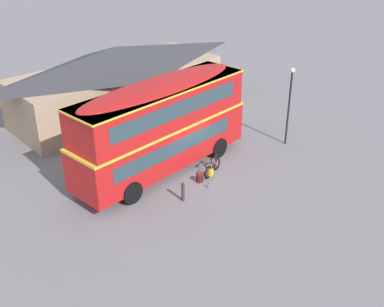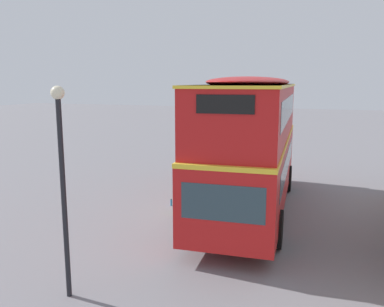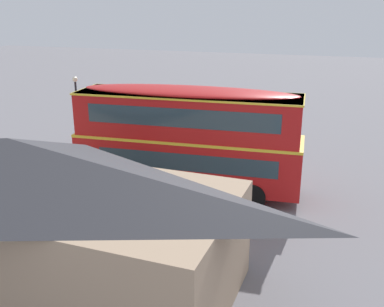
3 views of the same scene
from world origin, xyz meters
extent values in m
plane|color=slate|center=(0.00, 0.00, 0.00)|extent=(120.00, 120.00, 0.00)
cylinder|color=black|center=(2.03, 2.27, 0.55)|extent=(1.12, 0.36, 1.10)
cylinder|color=black|center=(2.20, -0.11, 0.55)|extent=(1.12, 0.36, 1.10)
cylinder|color=black|center=(-4.18, 1.83, 0.55)|extent=(1.12, 0.36, 1.10)
cylinder|color=black|center=(-4.02, -0.54, 0.55)|extent=(1.12, 0.36, 1.10)
cube|color=red|center=(-0.99, 0.86, 1.52)|extent=(10.20, 3.19, 2.10)
cube|color=yellow|center=(-0.99, 0.86, 2.60)|extent=(10.22, 3.22, 0.12)
cube|color=red|center=(-0.99, 0.86, 3.58)|extent=(9.89, 3.12, 1.90)
ellipsoid|color=red|center=(-0.99, 0.86, 4.61)|extent=(9.69, 3.06, 0.36)
cube|color=#2D424C|center=(4.00, 1.21, 1.77)|extent=(0.20, 2.05, 0.90)
cube|color=black|center=(3.87, 1.20, 4.10)|extent=(0.16, 1.38, 0.44)
cube|color=#2D424C|center=(-1.11, -0.39, 1.82)|extent=(7.82, 0.59, 0.76)
cube|color=#2D424C|center=(-0.91, -0.35, 3.73)|extent=(8.22, 0.61, 0.80)
cube|color=#2D424C|center=(-1.28, 2.08, 1.82)|extent=(7.82, 0.59, 0.76)
cube|color=#2D424C|center=(-1.08, 2.07, 3.73)|extent=(8.22, 0.61, 0.80)
cube|color=yellow|center=(-0.99, 0.86, 4.49)|extent=(10.00, 3.21, 0.08)
torus|color=black|center=(1.07, -1.05, 0.34)|extent=(0.67, 0.29, 0.68)
torus|color=black|center=(0.10, -1.37, 0.34)|extent=(0.67, 0.29, 0.68)
cylinder|color=#B2B2B7|center=(1.07, -1.05, 0.34)|extent=(0.08, 0.11, 0.05)
cylinder|color=#B2B2B7|center=(0.10, -1.37, 0.34)|extent=(0.08, 0.11, 0.05)
cylinder|color=black|center=(0.81, -1.14, 0.59)|extent=(0.45, 0.18, 0.65)
cylinder|color=black|center=(0.74, -1.16, 0.90)|extent=(0.55, 0.21, 0.05)
cylinder|color=black|center=(0.54, -1.23, 0.59)|extent=(0.18, 0.09, 0.62)
cylinder|color=black|center=(0.35, -1.29, 0.31)|extent=(0.52, 0.19, 0.09)
cylinder|color=black|center=(0.29, -1.31, 0.62)|extent=(0.40, 0.15, 0.57)
cylinder|color=black|center=(1.04, -1.06, 0.62)|extent=(0.10, 0.06, 0.57)
cylinder|color=black|center=(1.01, -1.07, 0.96)|extent=(0.17, 0.45, 0.03)
ellipsoid|color=black|center=(0.45, -1.25, 0.92)|extent=(0.28, 0.18, 0.06)
cube|color=yellow|center=(0.17, -1.52, 0.36)|extent=(0.31, 0.22, 0.32)
cylinder|color=#D84C33|center=(0.81, -1.14, 0.59)|extent=(0.07, 0.07, 0.18)
cube|color=maroon|center=(-0.46, -1.34, 0.23)|extent=(0.33, 0.29, 0.46)
ellipsoid|color=maroon|center=(-0.46, -1.34, 0.46)|extent=(0.31, 0.28, 0.10)
cube|color=#471111|center=(-0.42, -1.22, 0.16)|extent=(0.20, 0.09, 0.16)
cylinder|color=black|center=(-0.56, -1.44, 0.23)|extent=(0.04, 0.04, 0.37)
cylinder|color=black|center=(-0.41, -1.48, 0.23)|extent=(0.04, 0.04, 0.37)
cylinder|color=#338CBF|center=(-0.53, -2.05, 0.12)|extent=(0.08, 0.08, 0.23)
cylinder|color=black|center=(-0.53, -2.05, 0.24)|extent=(0.05, 0.05, 0.03)
cylinder|color=black|center=(6.19, -1.63, 2.14)|extent=(0.11, 0.11, 4.28)
sphere|color=#F2E5BF|center=(6.19, -1.63, 4.40)|extent=(0.28, 0.28, 0.28)
cylinder|color=#333338|center=(-2.17, -2.01, 0.42)|extent=(0.16, 0.16, 0.85)
sphere|color=#333338|center=(-2.17, -2.01, 0.89)|extent=(0.16, 0.16, 0.16)
camera|label=1|loc=(-14.62, -15.88, 12.25)|focal=44.31mm
camera|label=2|loc=(12.84, 3.64, 4.60)|focal=37.35mm
camera|label=3|loc=(-7.19, 18.77, 8.15)|focal=41.60mm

